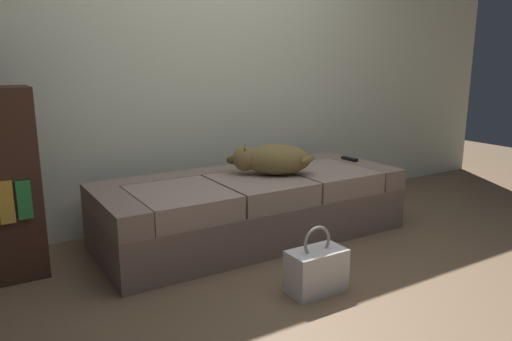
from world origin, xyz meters
The scene contains 6 objects.
ground_plane centered at (0.00, 0.00, 0.00)m, with size 10.00×10.00×0.00m, color brown.
back_wall centered at (0.00, 1.66, 1.40)m, with size 6.40×0.10×2.80m, color silver.
couch centered at (0.00, 1.01, 0.22)m, with size 2.15×0.85×0.45m.
dog_tan centered at (0.14, 0.98, 0.56)m, with size 0.59×0.48×0.22m.
tv_remote centered at (0.95, 1.06, 0.46)m, with size 0.04×0.15×0.02m, color black.
handbag centered at (-0.14, 0.10, 0.13)m, with size 0.32×0.18×0.38m.
Camera 1 is at (-1.72, -1.83, 1.25)m, focal length 34.30 mm.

